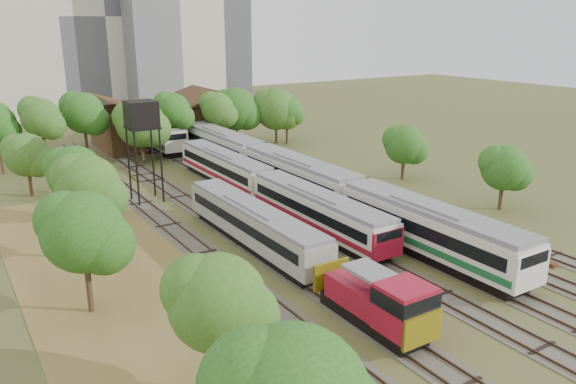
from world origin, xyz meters
TOP-DOWN VIEW (x-y plane):
  - ground at (0.00, 0.00)m, footprint 240.00×240.00m
  - dry_grass_patch at (-18.00, 8.00)m, footprint 14.00×60.00m
  - tracks at (-0.67, 25.00)m, footprint 24.60×80.00m
  - railcar_red_set at (-2.00, 25.37)m, footprint 2.79×34.58m
  - railcar_green_set at (2.00, 25.53)m, footprint 3.23×52.08m
  - railcar_rear at (-2.00, 55.94)m, footprint 3.21×16.08m
  - shunter_locomotive at (-8.00, 2.02)m, footprint 2.68×8.10m
  - old_grey_coach at (-8.00, 16.89)m, footprint 2.69×18.00m
  - water_tower at (-11.12, 32.91)m, footprint 2.83×2.83m
  - rail_pile_far at (8.20, 6.13)m, footprint 0.55×8.79m
  - maintenance_shed at (-1.00, 57.98)m, footprint 16.45×11.55m
  - tree_band_left at (-19.86, 22.27)m, footprint 8.38×72.72m
  - tree_band_far at (0.83, 50.33)m, footprint 36.67×10.03m
  - tree_band_right at (15.61, 28.38)m, footprint 4.99×40.42m
  - tower_centre at (2.00, 100.00)m, footprint 20.00×18.00m
  - tower_far_right at (34.00, 110.00)m, footprint 12.00×12.00m

SIDE VIEW (x-z plane):
  - ground at x=0.00m, z-range 0.00..0.00m
  - dry_grass_patch at x=-18.00m, z-range 0.00..0.04m
  - tracks at x=-0.67m, z-range -0.05..0.14m
  - rail_pile_far at x=8.20m, z-range 0.00..0.29m
  - shunter_locomotive at x=-8.00m, z-range -0.08..3.43m
  - old_grey_coach at x=-8.00m, z-range 0.15..3.47m
  - railcar_red_set at x=-2.00m, z-range 0.10..3.55m
  - railcar_rear at x=-2.00m, z-range 0.11..4.09m
  - railcar_green_set at x=2.00m, z-range 0.11..4.12m
  - maintenance_shed at x=-1.00m, z-range -0.87..6.70m
  - tree_band_right at x=15.61m, z-range 0.77..7.76m
  - tree_band_left at x=-19.86m, z-range 0.98..9.05m
  - tree_band_far at x=0.83m, z-range 1.05..9.79m
  - water_tower at x=-11.12m, z-range 3.36..13.16m
  - tower_far_right at x=34.00m, z-range 0.00..28.00m
  - tower_centre at x=2.00m, z-range 0.00..36.00m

